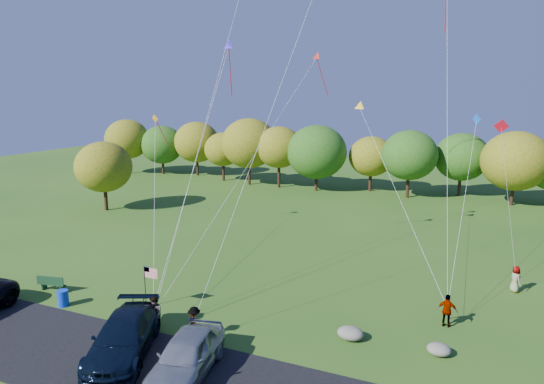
{
  "coord_description": "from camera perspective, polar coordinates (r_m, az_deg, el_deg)",
  "views": [
    {
      "loc": [
        12.51,
        -18.93,
        11.66
      ],
      "look_at": [
        1.57,
        6.0,
        6.07
      ],
      "focal_mm": 32.0,
      "sensor_mm": 36.0,
      "label": 1
    }
  ],
  "objects": [
    {
      "name": "asphalt_lane",
      "position": [
        22.68,
        -14.81,
        -19.66
      ],
      "size": [
        44.0,
        6.0,
        0.06
      ],
      "primitive_type": "cube",
      "color": "black",
      "rests_on": "ground"
    },
    {
      "name": "flag_assembly",
      "position": [
        27.59,
        -14.33,
        -9.71
      ],
      "size": [
        0.89,
        0.58,
        2.41
      ],
      "color": "black",
      "rests_on": "ground"
    },
    {
      "name": "minivan_navy",
      "position": [
        23.59,
        -17.09,
        -16.02
      ],
      "size": [
        4.61,
        6.39,
        1.72
      ],
      "primitive_type": "imported",
      "rotation": [
        0.0,
        0.0,
        0.42
      ],
      "color": "black",
      "rests_on": "asphalt_lane"
    },
    {
      "name": "flyer_b",
      "position": [
        25.49,
        -13.62,
        -13.77
      ],
      "size": [
        1.07,
        1.02,
        1.75
      ],
      "primitive_type": "imported",
      "rotation": [
        0.0,
        0.0,
        -0.58
      ],
      "color": "#4C4C59",
      "rests_on": "ground"
    },
    {
      "name": "boulder_far",
      "position": [
        24.21,
        19.04,
        -17.11
      ],
      "size": [
        1.07,
        0.89,
        0.56
      ],
      "primitive_type": "ellipsoid",
      "color": "slate",
      "rests_on": "ground"
    },
    {
      "name": "ground",
      "position": [
        25.5,
        -9.03,
        -15.75
      ],
      "size": [
        140.0,
        140.0,
        0.0
      ],
      "primitive_type": "plane",
      "color": "#2A5618",
      "rests_on": "ground"
    },
    {
      "name": "boulder_near",
      "position": [
        24.52,
        9.21,
        -16.09
      ],
      "size": [
        1.29,
        1.01,
        0.64
      ],
      "primitive_type": "ellipsoid",
      "color": "gray",
      "rests_on": "ground"
    },
    {
      "name": "flyer_c",
      "position": [
        24.29,
        -9.13,
        -15.02
      ],
      "size": [
        1.21,
        1.18,
        1.66
      ],
      "primitive_type": "imported",
      "rotation": [
        0.0,
        0.0,
        2.4
      ],
      "color": "#4C4C59",
      "rests_on": "ground"
    },
    {
      "name": "flyer_e",
      "position": [
        32.58,
        26.71,
        -9.14
      ],
      "size": [
        0.86,
        0.94,
        1.61
      ],
      "primitive_type": "imported",
      "rotation": [
        0.0,
        0.0,
        2.14
      ],
      "color": "#4C4C59",
      "rests_on": "ground"
    },
    {
      "name": "park_bench",
      "position": [
        32.16,
        -24.53,
        -9.75
      ],
      "size": [
        1.74,
        0.62,
        0.97
      ],
      "rotation": [
        0.0,
        0.0,
        0.21
      ],
      "color": "#153A1E",
      "rests_on": "ground"
    },
    {
      "name": "flyer_a",
      "position": [
        25.93,
        -13.77,
        -13.46
      ],
      "size": [
        0.7,
        0.7,
        1.64
      ],
      "primitive_type": "imported",
      "rotation": [
        0.0,
        0.0,
        0.81
      ],
      "color": "#4C4C59",
      "rests_on": "ground"
    },
    {
      "name": "treeline",
      "position": [
        57.36,
        9.26,
        4.55
      ],
      "size": [
        75.03,
        27.3,
        8.32
      ],
      "color": "#331D12",
      "rests_on": "ground"
    },
    {
      "name": "flyer_d",
      "position": [
        26.69,
        19.92,
        -12.99
      ],
      "size": [
        1.02,
        0.46,
        1.72
      ],
      "primitive_type": "imported",
      "rotation": [
        0.0,
        0.0,
        3.1
      ],
      "color": "#4C4C59",
      "rests_on": "ground"
    },
    {
      "name": "trash_barrel",
      "position": [
        29.91,
        -23.38,
        -11.39
      ],
      "size": [
        0.6,
        0.6,
        0.91
      ],
      "primitive_type": "cylinder",
      "color": "blue",
      "rests_on": "ground"
    },
    {
      "name": "minivan_silver",
      "position": [
        21.58,
        -10.03,
        -18.38
      ],
      "size": [
        2.98,
        5.43,
        1.75
      ],
      "primitive_type": "imported",
      "rotation": [
        0.0,
        0.0,
        0.19
      ],
      "color": "#9EA4A8",
      "rests_on": "asphalt_lane"
    }
  ]
}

